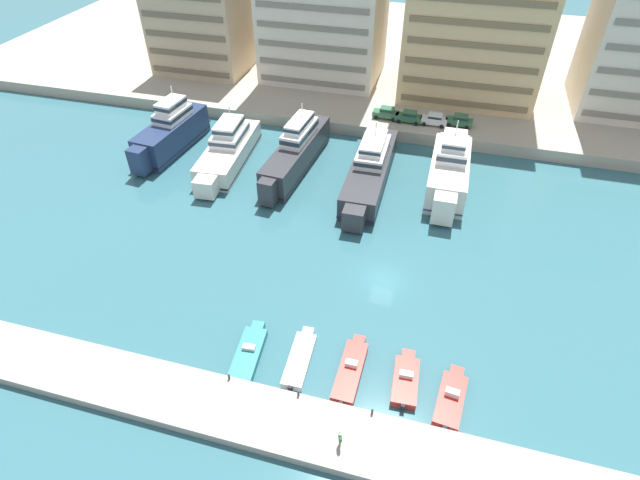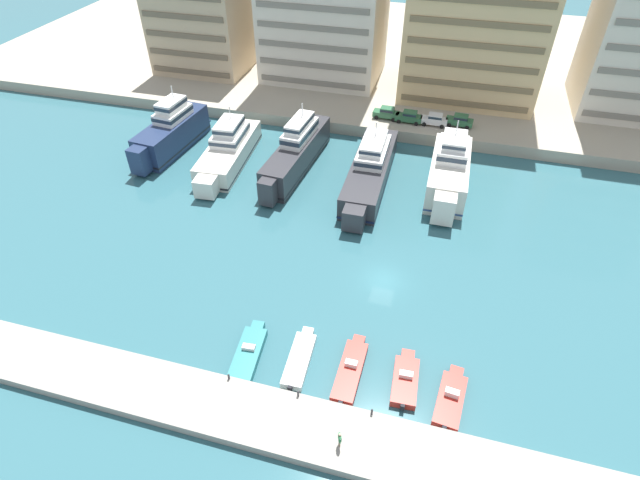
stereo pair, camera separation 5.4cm
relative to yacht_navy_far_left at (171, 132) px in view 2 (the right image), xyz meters
The scene contains 24 objects.
ground_plane 40.58m from the yacht_navy_far_left, 28.93° to the right, with size 400.00×400.00×0.00m, color #336670.
quay_promenade 58.16m from the yacht_navy_far_left, 52.44° to the left, with size 180.00×70.00×1.83m, color #ADA38E.
pier_dock 52.46m from the yacht_navy_far_left, 47.46° to the right, with size 120.00×5.54×0.89m, color #9E998E.
yacht_navy_far_left is the anchor object (origin of this frame).
yacht_ivory_left 9.73m from the yacht_navy_far_left, ahead, with size 6.16×19.14×7.53m.
yacht_charcoal_mid_left 19.52m from the yacht_navy_far_left, ahead, with size 5.12×20.81×8.65m.
yacht_charcoal_center_left 30.29m from the yacht_navy_far_left, ahead, with size 4.97×22.49×7.61m.
yacht_ivory_center 40.56m from the yacht_navy_far_left, ahead, with size 4.95×17.32×8.86m.
motorboat_teal_far_left 41.34m from the yacht_navy_far_left, 52.54° to the right, with size 2.72×7.19×1.19m.
motorboat_white_left 43.87m from the yacht_navy_far_left, 47.09° to the right, with size 2.20×7.07×0.80m.
motorboat_red_mid_left 47.28m from the yacht_navy_far_left, 42.90° to the right, with size 2.09×7.61×1.33m.
motorboat_red_center_left 50.73m from the yacht_navy_far_left, 38.83° to the right, with size 2.41×6.15×1.20m.
motorboat_red_center 54.38m from the yacht_navy_far_left, 36.88° to the right, with size 2.69×6.56×1.28m.
car_green_far_left 33.26m from the yacht_navy_far_left, 26.57° to the left, with size 4.17×2.06×1.80m.
car_green_left 36.35m from the yacht_navy_far_left, 23.45° to the left, with size 4.14×1.99×1.80m.
car_white_mid_left 40.01m from the yacht_navy_far_left, 21.37° to the left, with size 4.13×1.98×1.80m.
car_green_center_left 43.83m from the yacht_navy_far_left, 20.43° to the left, with size 4.22×2.16×1.80m.
apartment_block_far_left 29.60m from the yacht_navy_far_left, 103.77° to the left, with size 16.61×15.02×18.14m.
apartment_block_left 35.39m from the yacht_navy_far_left, 62.39° to the left, with size 20.73×15.88×26.71m.
apartment_block_mid_left 51.30m from the yacht_navy_far_left, 34.53° to the left, with size 22.03×16.60×26.93m.
pedestrian_near_edge 52.94m from the yacht_navy_far_left, 48.10° to the right, with size 0.37×0.60×1.65m.
bollard_west 43.73m from the yacht_navy_far_left, 55.67° to the right, with size 0.20×0.20×0.61m.
bollard_west_mid 47.57m from the yacht_navy_far_left, 49.38° to the right, with size 0.20×0.20×0.61m.
bollard_east_mid 51.90m from the yacht_navy_far_left, 44.08° to the right, with size 0.20×0.20×0.61m.
Camera 2 is at (3.61, -38.89, 38.10)m, focal length 28.00 mm.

